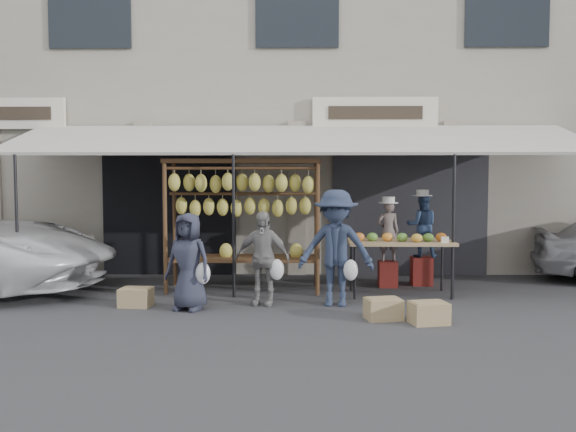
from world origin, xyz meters
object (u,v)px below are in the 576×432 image
(vendor_left, at_px, (388,231))
(crate_near_a, at_px, (383,309))
(customer_mid, at_px, (262,258))
(banana_rack, at_px, (243,198))
(customer_left, at_px, (188,262))
(produce_table, at_px, (400,242))
(crate_far, at_px, (136,297))
(crate_near_b, at_px, (429,313))
(vendor_right, at_px, (422,225))
(customer_right, at_px, (336,248))

(vendor_left, distance_m, crate_near_a, 2.67)
(crate_near_a, bearing_deg, vendor_left, 80.98)
(customer_mid, relative_size, crate_near_a, 3.00)
(crate_near_a, bearing_deg, customer_mid, 151.41)
(banana_rack, relative_size, customer_left, 1.82)
(produce_table, bearing_deg, banana_rack, 172.44)
(banana_rack, height_order, produce_table, banana_rack)
(customer_mid, relative_size, crate_far, 3.09)
(crate_near_a, xyz_separation_m, crate_near_b, (0.57, -0.24, 0.00))
(customer_mid, relative_size, crate_near_b, 2.98)
(vendor_left, height_order, vendor_right, vendor_right)
(crate_near_a, bearing_deg, vendor_right, 69.19)
(crate_near_a, bearing_deg, crate_near_b, -22.89)
(banana_rack, xyz_separation_m, customer_mid, (0.39, -1.13, -0.86))
(customer_left, bearing_deg, crate_near_b, 5.32)
(vendor_left, distance_m, customer_right, 1.90)
(crate_far, bearing_deg, crate_near_a, -12.09)
(produce_table, xyz_separation_m, vendor_left, (-0.09, 0.78, 0.11))
(vendor_right, bearing_deg, crate_near_b, 85.59)
(customer_mid, distance_m, crate_near_a, 2.04)
(crate_near_a, bearing_deg, banana_rack, 135.62)
(vendor_left, distance_m, customer_left, 3.73)
(customer_mid, xyz_separation_m, crate_near_b, (2.29, -1.18, -0.57))
(customer_mid, bearing_deg, crate_near_b, -16.63)
(customer_mid, height_order, crate_far, customer_mid)
(vendor_left, xyz_separation_m, customer_right, (-1.00, -1.61, -0.11))
(vendor_left, relative_size, customer_left, 0.74)
(vendor_left, bearing_deg, crate_far, 22.40)
(customer_mid, bearing_deg, banana_rack, 119.76)
(produce_table, xyz_separation_m, customer_mid, (-2.21, -0.78, -0.16))
(vendor_right, distance_m, customer_mid, 3.28)
(vendor_right, relative_size, customer_mid, 0.79)
(produce_table, distance_m, crate_near_b, 2.09)
(customer_mid, bearing_deg, customer_left, -149.65)
(produce_table, relative_size, vendor_right, 1.51)
(banana_rack, height_order, vendor_right, banana_rack)
(crate_near_b, distance_m, crate_far, 4.30)
(produce_table, xyz_separation_m, crate_near_a, (-0.49, -1.72, -0.73))
(produce_table, bearing_deg, crate_far, -167.02)
(vendor_right, height_order, customer_mid, vendor_right)
(vendor_right, height_order, crate_near_a, vendor_right)
(customer_right, bearing_deg, crate_near_b, -36.14)
(produce_table, relative_size, customer_left, 1.19)
(crate_near_a, height_order, crate_near_b, crate_near_b)
(vendor_right, xyz_separation_m, crate_near_b, (-0.46, -2.94, -0.92))
(vendor_left, bearing_deg, customer_left, 30.60)
(vendor_left, xyz_separation_m, crate_near_b, (0.17, -2.74, -0.84))
(crate_near_b, bearing_deg, vendor_right, 81.19)
(customer_mid, height_order, crate_near_a, customer_mid)
(produce_table, bearing_deg, customer_left, -160.38)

